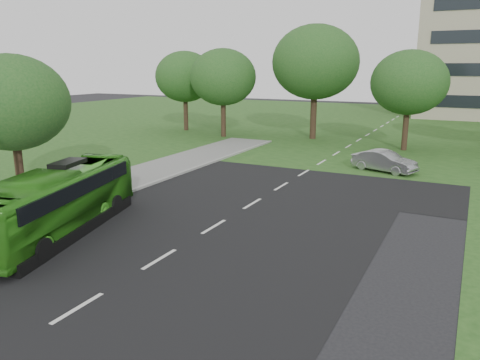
{
  "coord_description": "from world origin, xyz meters",
  "views": [
    {
      "loc": [
        9.84,
        -14.95,
        6.91
      ],
      "look_at": [
        0.04,
        4.51,
        1.6
      ],
      "focal_mm": 35.0,
      "sensor_mm": 36.0,
      "label": 1
    }
  ],
  "objects_px": {
    "tree_park_a": "(223,77)",
    "sedan": "(384,161)",
    "tree_side_near": "(12,103)",
    "tree_park_b": "(315,62)",
    "tree_park_c": "(409,83)",
    "tree_park_f": "(185,77)",
    "bus": "(58,202)"
  },
  "relations": [
    {
      "from": "tree_park_a",
      "to": "sedan",
      "type": "xyz_separation_m",
      "value": [
        17.41,
        -9.3,
        -5.16
      ]
    },
    {
      "from": "tree_park_a",
      "to": "tree_side_near",
      "type": "height_order",
      "value": "tree_park_a"
    },
    {
      "from": "tree_park_b",
      "to": "tree_park_c",
      "type": "relative_size",
      "value": 1.31
    },
    {
      "from": "tree_park_a",
      "to": "tree_park_c",
      "type": "height_order",
      "value": "tree_park_a"
    },
    {
      "from": "sedan",
      "to": "tree_park_c",
      "type": "bearing_deg",
      "value": 18.59
    },
    {
      "from": "tree_park_c",
      "to": "tree_park_f",
      "type": "relative_size",
      "value": 0.97
    },
    {
      "from": "tree_park_c",
      "to": "tree_side_near",
      "type": "relative_size",
      "value": 1.09
    },
    {
      "from": "tree_park_f",
      "to": "tree_park_b",
      "type": "bearing_deg",
      "value": 1.01
    },
    {
      "from": "sedan",
      "to": "bus",
      "type": "bearing_deg",
      "value": 169.84
    },
    {
      "from": "tree_park_a",
      "to": "tree_park_c",
      "type": "xyz_separation_m",
      "value": [
        17.42,
        -0.03,
        -0.26
      ]
    },
    {
      "from": "tree_park_b",
      "to": "tree_park_c",
      "type": "bearing_deg",
      "value": -16.81
    },
    {
      "from": "tree_park_a",
      "to": "tree_park_b",
      "type": "relative_size",
      "value": 0.8
    },
    {
      "from": "tree_park_b",
      "to": "sedan",
      "type": "xyz_separation_m",
      "value": [
        8.92,
        -11.96,
        -6.57
      ]
    },
    {
      "from": "tree_park_a",
      "to": "sedan",
      "type": "bearing_deg",
      "value": -28.1
    },
    {
      "from": "tree_park_b",
      "to": "tree_side_near",
      "type": "height_order",
      "value": "tree_park_b"
    },
    {
      "from": "tree_park_b",
      "to": "bus",
      "type": "distance_m",
      "value": 31.01
    },
    {
      "from": "tree_park_b",
      "to": "tree_side_near",
      "type": "distance_m",
      "value": 28.71
    },
    {
      "from": "bus",
      "to": "tree_park_b",
      "type": "bearing_deg",
      "value": 72.38
    },
    {
      "from": "tree_side_near",
      "to": "sedan",
      "type": "bearing_deg",
      "value": 45.14
    },
    {
      "from": "tree_park_c",
      "to": "sedan",
      "type": "height_order",
      "value": "tree_park_c"
    },
    {
      "from": "bus",
      "to": "sedan",
      "type": "height_order",
      "value": "bus"
    },
    {
      "from": "tree_park_f",
      "to": "bus",
      "type": "distance_m",
      "value": 33.27
    },
    {
      "from": "tree_park_a",
      "to": "tree_side_near",
      "type": "distance_m",
      "value": 25.2
    },
    {
      "from": "tree_park_a",
      "to": "sedan",
      "type": "height_order",
      "value": "tree_park_a"
    },
    {
      "from": "tree_side_near",
      "to": "sedan",
      "type": "xyz_separation_m",
      "value": [
        15.76,
        15.83,
        -4.42
      ]
    },
    {
      "from": "tree_park_a",
      "to": "tree_park_c",
      "type": "bearing_deg",
      "value": -0.1
    },
    {
      "from": "tree_side_near",
      "to": "bus",
      "type": "xyz_separation_m",
      "value": [
        5.61,
        -2.63,
        -3.76
      ]
    },
    {
      "from": "tree_park_c",
      "to": "sedan",
      "type": "bearing_deg",
      "value": -90.05
    },
    {
      "from": "bus",
      "to": "sedan",
      "type": "distance_m",
      "value": 21.08
    },
    {
      "from": "tree_side_near",
      "to": "bus",
      "type": "relative_size",
      "value": 0.77
    },
    {
      "from": "tree_park_f",
      "to": "bus",
      "type": "bearing_deg",
      "value": -66.19
    },
    {
      "from": "tree_side_near",
      "to": "tree_park_f",
      "type": "bearing_deg",
      "value": 105.63
    }
  ]
}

